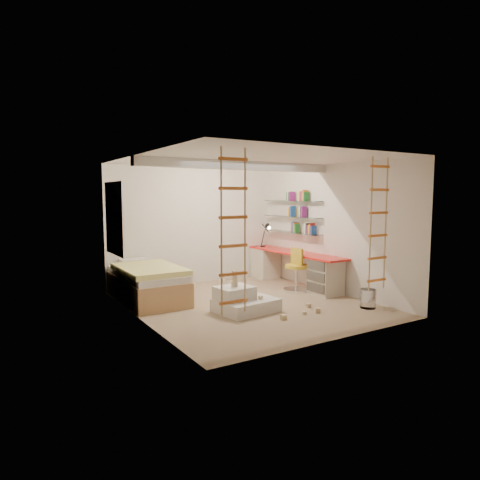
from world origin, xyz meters
TOP-DOWN VIEW (x-y plane):
  - floor at (0.00, 0.00)m, footprint 4.50×4.50m
  - ceiling_beam at (0.00, 0.30)m, footprint 4.00×0.18m
  - window_frame at (-1.97, 1.50)m, footprint 0.06×1.15m
  - window_blind at (-1.93, 1.50)m, footprint 0.02×1.00m
  - rope_ladder_left at (-1.35, -1.75)m, footprint 0.41×0.04m
  - rope_ladder_right at (1.35, -1.75)m, footprint 0.41×0.04m
  - waste_bin at (1.65, -1.32)m, footprint 0.27×0.27m
  - desk at (1.72, 0.86)m, footprint 0.56×2.80m
  - shelves at (1.87, 1.13)m, footprint 0.25×1.80m
  - bed at (-1.48, 1.23)m, footprint 1.02×2.00m
  - task_lamp at (1.67, 1.82)m, footprint 0.14×0.36m
  - swivel_chair at (1.40, 0.36)m, footprint 0.54×0.54m
  - play_platform at (-0.35, -0.37)m, footprint 1.06×0.87m
  - toy_blocks at (-0.05, -0.63)m, footprint 1.38×0.92m
  - books at (1.87, 1.13)m, footprint 0.14×0.70m

SIDE VIEW (x-z plane):
  - floor at x=0.00m, z-range 0.00..0.00m
  - waste_bin at x=1.65m, z-range 0.00..0.33m
  - play_platform at x=-0.35m, z-range -0.05..0.39m
  - toy_blocks at x=-0.05m, z-range -0.07..0.63m
  - bed at x=-1.48m, z-range -0.02..0.67m
  - swivel_chair at x=1.40m, z-range -0.12..0.78m
  - desk at x=1.72m, z-range 0.03..0.78m
  - task_lamp at x=1.67m, z-range 0.85..1.42m
  - shelves at x=1.87m, z-range 1.14..1.86m
  - rope_ladder_left at x=-1.35m, z-range 0.45..2.58m
  - rope_ladder_right at x=1.35m, z-range 0.45..2.58m
  - window_frame at x=-1.97m, z-range 0.88..2.23m
  - window_blind at x=-1.93m, z-range 0.95..2.15m
  - books at x=1.87m, z-range 1.15..2.07m
  - ceiling_beam at x=0.00m, z-range 2.44..2.60m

